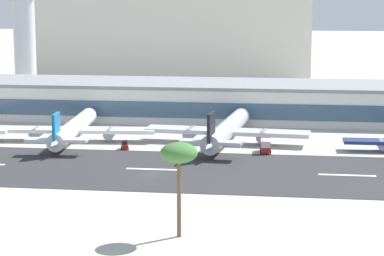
% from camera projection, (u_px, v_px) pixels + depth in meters
% --- Properties ---
extents(ground_plane, '(1400.00, 1400.00, 0.00)m').
position_uv_depth(ground_plane, '(150.00, 175.00, 161.74)').
color(ground_plane, '#B2AFA8').
extents(runway_strip, '(800.00, 39.01, 0.08)m').
position_uv_depth(runway_strip, '(154.00, 169.00, 166.70)').
color(runway_strip, '#2D2D30').
rests_on(runway_strip, ground_plane).
extents(runway_centreline_dash_4, '(12.00, 1.20, 0.01)m').
position_uv_depth(runway_centreline_dash_4, '(153.00, 169.00, 166.71)').
color(runway_centreline_dash_4, white).
rests_on(runway_centreline_dash_4, runway_strip).
extents(runway_centreline_dash_5, '(12.00, 1.20, 0.01)m').
position_uv_depth(runway_centreline_dash_5, '(347.00, 175.00, 161.20)').
color(runway_centreline_dash_5, white).
rests_on(runway_centreline_dash_5, runway_strip).
extents(terminal_building, '(184.95, 30.43, 11.23)m').
position_uv_depth(terminal_building, '(181.00, 100.00, 237.06)').
color(terminal_building, silver).
rests_on(terminal_building, ground_plane).
extents(control_tower, '(14.91, 14.91, 46.40)m').
position_uv_depth(control_tower, '(24.00, 22.00, 268.21)').
color(control_tower, silver).
rests_on(control_tower, ground_plane).
extents(distant_hotel_block, '(117.45, 29.14, 43.09)m').
position_uv_depth(distant_hotel_block, '(173.00, 33.00, 328.92)').
color(distant_hotel_block, beige).
rests_on(distant_hotel_block, ground_plane).
extents(airliner_blue_tail_gate_1, '(43.34, 48.63, 10.15)m').
position_uv_depth(airliner_blue_tail_gate_1, '(72.00, 129.00, 198.29)').
color(airliner_blue_tail_gate_1, silver).
rests_on(airliner_blue_tail_gate_1, ground_plane).
extents(airliner_black_tail_gate_2, '(42.60, 52.24, 10.91)m').
position_uv_depth(airliner_black_tail_gate_2, '(226.00, 131.00, 194.90)').
color(airliner_black_tail_gate_2, silver).
rests_on(airliner_black_tail_gate_2, ground_plane).
extents(service_box_truck_0, '(2.92, 6.11, 3.25)m').
position_uv_depth(service_box_truck_0, '(266.00, 145.00, 184.68)').
color(service_box_truck_0, '#B2231E').
rests_on(service_box_truck_0, ground_plane).
extents(service_baggage_tug_1, '(2.50, 3.49, 2.20)m').
position_uv_depth(service_baggage_tug_1, '(125.00, 145.00, 188.78)').
color(service_baggage_tug_1, '#B2231E').
rests_on(service_baggage_tug_1, ground_plane).
extents(palm_tree_1, '(5.82, 5.82, 15.04)m').
position_uv_depth(palm_tree_1, '(179.00, 155.00, 118.04)').
color(palm_tree_1, brown).
rests_on(palm_tree_1, ground_plane).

